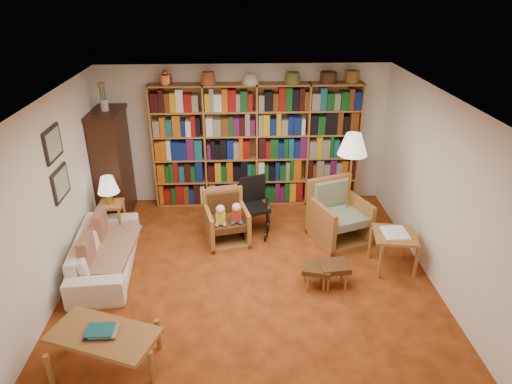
{
  "coord_description": "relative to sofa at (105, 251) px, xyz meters",
  "views": [
    {
      "loc": [
        -0.15,
        -5.28,
        3.82
      ],
      "look_at": [
        0.11,
        0.6,
        1.02
      ],
      "focal_mm": 32.0,
      "sensor_mm": 36.0,
      "label": 1
    }
  ],
  "objects": [
    {
      "name": "ceiling",
      "position": [
        2.05,
        -0.3,
        2.22
      ],
      "size": [
        5.0,
        5.0,
        0.0
      ],
      "primitive_type": "plane",
      "rotation": [
        3.14,
        0.0,
        0.0
      ],
      "color": "white",
      "rests_on": "wall_back"
    },
    {
      "name": "table_lamp",
      "position": [
        -0.1,
        0.9,
        0.62
      ],
      "size": [
        0.33,
        0.33,
        0.45
      ],
      "color": "#B9953B",
      "rests_on": "side_table_lamp"
    },
    {
      "name": "wall_front",
      "position": [
        2.05,
        -2.8,
        0.97
      ],
      "size": [
        5.0,
        0.0,
        5.0
      ],
      "primitive_type": "plane",
      "rotation": [
        -1.57,
        0.0,
        0.0
      ],
      "color": "white",
      "rests_on": "floor"
    },
    {
      "name": "framed_pictures",
      "position": [
        -0.43,
        -0.0,
        1.35
      ],
      "size": [
        0.03,
        0.52,
        0.97
      ],
      "color": "black",
      "rests_on": "wall_left"
    },
    {
      "name": "sofa_throw",
      "position": [
        0.05,
        0.0,
        0.02
      ],
      "size": [
        0.73,
        1.3,
        0.04
      ],
      "primitive_type": "cube",
      "rotation": [
        0.0,
        0.0,
        -0.04
      ],
      "color": "beige",
      "rests_on": "sofa"
    },
    {
      "name": "wheelchair",
      "position": [
        2.14,
        1.0,
        0.14
      ],
      "size": [
        0.57,
        0.73,
        0.91
      ],
      "color": "black",
      "rests_on": "floor"
    },
    {
      "name": "side_table_lamp",
      "position": [
        -0.1,
        0.9,
        0.15
      ],
      "size": [
        0.39,
        0.39,
        0.59
      ],
      "color": "#A47632",
      "rests_on": "floor"
    },
    {
      "name": "armchair_sage",
      "position": [
        3.49,
        0.72,
        0.09
      ],
      "size": [
        1.04,
        1.04,
        0.96
      ],
      "color": "#A47632",
      "rests_on": "floor"
    },
    {
      "name": "cushion_left",
      "position": [
        -0.13,
        0.35,
        0.17
      ],
      "size": [
        0.15,
        0.42,
        0.42
      ],
      "primitive_type": "cube",
      "rotation": [
        0.0,
        0.0,
        0.05
      ],
      "color": "maroon",
      "rests_on": "sofa"
    },
    {
      "name": "wall_back",
      "position": [
        2.05,
        2.2,
        0.97
      ],
      "size": [
        5.0,
        0.0,
        5.0
      ],
      "primitive_type": "plane",
      "rotation": [
        1.57,
        0.0,
        0.0
      ],
      "color": "white",
      "rests_on": "floor"
    },
    {
      "name": "side_table_papers",
      "position": [
        4.1,
        -0.17,
        0.2
      ],
      "size": [
        0.66,
        0.66,
        0.58
      ],
      "color": "#A47632",
      "rests_on": "floor"
    },
    {
      "name": "floor",
      "position": [
        2.05,
        -0.3,
        -0.28
      ],
      "size": [
        5.0,
        5.0,
        0.0
      ],
      "primitive_type": "plane",
      "color": "#A84A19",
      "rests_on": "ground"
    },
    {
      "name": "footstool_a",
      "position": [
        2.94,
        -0.56,
        -0.02
      ],
      "size": [
        0.45,
        0.41,
        0.32
      ],
      "color": "#4F2F15",
      "rests_on": "floor"
    },
    {
      "name": "wall_left",
      "position": [
        -0.45,
        -0.3,
        0.97
      ],
      "size": [
        0.0,
        5.0,
        5.0
      ],
      "primitive_type": "plane",
      "rotation": [
        1.57,
        0.0,
        1.57
      ],
      "color": "white",
      "rests_on": "floor"
    },
    {
      "name": "wall_right",
      "position": [
        4.55,
        -0.3,
        0.97
      ],
      "size": [
        0.0,
        5.0,
        5.0
      ],
      "primitive_type": "plane",
      "rotation": [
        1.57,
        0.0,
        -1.57
      ],
      "color": "white",
      "rests_on": "floor"
    },
    {
      "name": "armchair_leather",
      "position": [
        1.72,
        0.73,
        0.06
      ],
      "size": [
        0.78,
        0.8,
        0.81
      ],
      "color": "#A47632",
      "rests_on": "floor"
    },
    {
      "name": "cushion_right",
      "position": [
        -0.13,
        -0.35,
        0.17
      ],
      "size": [
        0.15,
        0.42,
        0.42
      ],
      "primitive_type": "cube",
      "rotation": [
        0.0,
        0.0,
        0.04
      ],
      "color": "maroon",
      "rests_on": "sofa"
    },
    {
      "name": "curio_cabinet",
      "position": [
        -0.2,
        1.7,
        0.68
      ],
      "size": [
        0.5,
        0.95,
        2.4
      ],
      "color": "#32180D",
      "rests_on": "floor"
    },
    {
      "name": "bookshelf",
      "position": [
        2.25,
        2.03,
        0.89
      ],
      "size": [
        3.6,
        0.3,
        2.42
      ],
      "color": "#A47632",
      "rests_on": "floor"
    },
    {
      "name": "footstool_b",
      "position": [
        3.17,
        -0.54,
        -0.01
      ],
      "size": [
        0.43,
        0.37,
        0.33
      ],
      "color": "#4F2F15",
      "rests_on": "floor"
    },
    {
      "name": "floor_lamp",
      "position": [
        3.64,
        0.81,
        1.2
      ],
      "size": [
        0.45,
        0.45,
        1.71
      ],
      "color": "#B9953B",
      "rests_on": "floor"
    },
    {
      "name": "coffee_table",
      "position": [
        0.47,
        -1.86,
        0.12
      ],
      "size": [
        1.25,
        0.93,
        0.5
      ],
      "color": "#A47632",
      "rests_on": "floor"
    },
    {
      "name": "sofa",
      "position": [
        0.0,
        0.0,
        0.0
      ],
      "size": [
        1.95,
        0.89,
        0.55
      ],
      "primitive_type": "imported",
      "rotation": [
        0.0,
        0.0,
        1.65
      ],
      "color": "#EFE4CB",
      "rests_on": "floor"
    }
  ]
}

